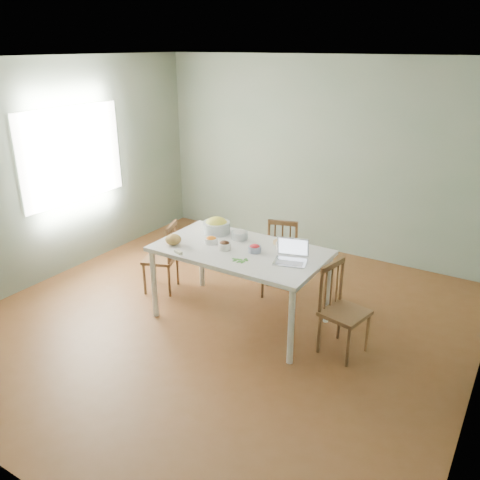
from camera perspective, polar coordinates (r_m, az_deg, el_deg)
The scene contains 20 objects.
floor at distance 5.47m, azimuth -2.00°, elevation -9.34°, with size 5.00×5.00×0.00m, color #5B3418.
ceiling at distance 4.68m, azimuth -2.46°, elevation 20.24°, with size 5.00×5.00×0.00m, color white.
wall_back at distance 7.05m, azimuth 9.35°, elevation 9.43°, with size 5.00×0.00×2.70m, color gray.
wall_left at distance 6.59m, azimuth -20.72°, elevation 7.46°, with size 0.00×5.00×2.70m, color gray.
window_left at distance 6.73m, azimuth -18.78°, elevation 9.29°, with size 0.04×1.60×1.20m, color white.
dining_table at distance 5.31m, azimuth 0.00°, elevation -5.18°, with size 1.78×1.00×0.83m, color silver, non-canonical shape.
chair_far at distance 5.86m, azimuth 4.56°, elevation -2.33°, with size 0.39×0.37×0.88m, color #472914, non-canonical shape.
chair_left at distance 6.02m, azimuth -9.21°, elevation -1.94°, with size 0.38×0.36×0.86m, color #472914, non-canonical shape.
chair_right at distance 4.85m, azimuth 12.07°, elevation -8.03°, with size 0.40×0.38×0.91m, color #472914, non-canonical shape.
bread_boule at distance 5.28m, azimuth -7.73°, elevation 0.06°, with size 0.17×0.17×0.11m, color #B88E41.
butter_stick at distance 5.06m, azimuth -7.15°, elevation -1.41°, with size 0.11×0.03×0.03m, color beige.
bowl_squash at distance 5.55m, azimuth -2.74°, elevation 1.69°, with size 0.30×0.30×0.18m, color gold, non-canonical shape.
bowl_carrot at distance 5.27m, azimuth -3.35°, elevation 0.00°, with size 0.14×0.14×0.08m, color #D56800, non-canonical shape.
bowl_onion at distance 5.39m, azimuth -0.07°, elevation 0.67°, with size 0.19×0.19×0.10m, color white, non-canonical shape.
bowl_mushroom at distance 5.11m, azimuth -1.81°, elevation -0.62°, with size 0.14×0.14×0.09m, color #421C0F, non-canonical shape.
bowl_redpep at distance 5.05m, azimuth 1.71°, elevation -0.97°, with size 0.13×0.13×0.08m, color #B90C26, non-canonical shape.
bowl_broccoli at distance 5.14m, azimuth 4.91°, elevation -0.55°, with size 0.14×0.14×0.09m, color black, non-canonical shape.
flatbread at distance 5.30m, azimuth 5.04°, elevation -0.27°, with size 0.22×0.22×0.02m, color #E8BA7E.
basil_bunch at distance 4.87m, azimuth -0.11°, elevation -2.24°, with size 0.18×0.18×0.02m, color #286924, non-canonical shape.
laptop at distance 4.80m, azimuth 5.86°, elevation -1.46°, with size 0.32×0.27×0.22m, color silver, non-canonical shape.
Camera 1 is at (2.63, -3.87, 2.83)m, focal length 36.91 mm.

